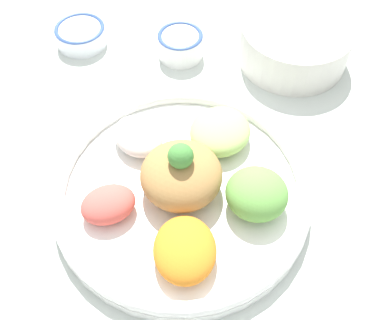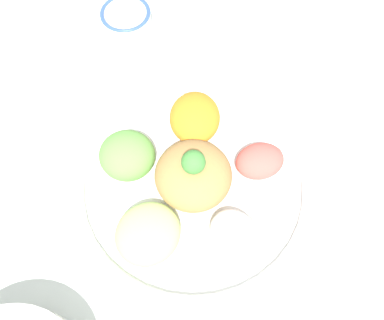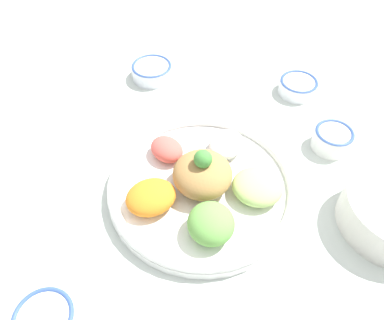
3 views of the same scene
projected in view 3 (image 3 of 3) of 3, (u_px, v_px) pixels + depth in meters
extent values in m
plane|color=silver|center=(209.00, 194.00, 0.74)|extent=(2.40, 2.40, 0.00)
cylinder|color=white|center=(202.00, 188.00, 0.74)|extent=(0.37, 0.37, 0.02)
torus|color=white|center=(202.00, 183.00, 0.73)|extent=(0.37, 0.37, 0.02)
ellipsoid|color=#E55B51|center=(167.00, 149.00, 0.77)|extent=(0.09, 0.09, 0.04)
ellipsoid|color=orange|center=(151.00, 197.00, 0.69)|extent=(0.10, 0.11, 0.04)
ellipsoid|color=#6BAD4C|center=(211.00, 223.00, 0.64)|extent=(0.09, 0.09, 0.06)
ellipsoid|color=#B7DB7A|center=(257.00, 187.00, 0.70)|extent=(0.12, 0.13, 0.04)
ellipsoid|color=white|center=(226.00, 144.00, 0.78)|extent=(0.11, 0.11, 0.04)
ellipsoid|color=#AD7F47|center=(203.00, 174.00, 0.71)|extent=(0.11, 0.11, 0.07)
sphere|color=#478E3D|center=(203.00, 159.00, 0.67)|extent=(0.03, 0.03, 0.03)
torus|color=#38569E|center=(43.00, 318.00, 0.55)|extent=(0.09, 0.09, 0.01)
cylinder|color=maroon|center=(43.00, 318.00, 0.56)|extent=(0.08, 0.08, 0.00)
cylinder|color=white|center=(332.00, 140.00, 0.81)|extent=(0.08, 0.08, 0.04)
torus|color=#38569E|center=(335.00, 133.00, 0.80)|extent=(0.08, 0.08, 0.01)
cylinder|color=#DBB251|center=(334.00, 134.00, 0.80)|extent=(0.07, 0.07, 0.00)
cylinder|color=white|center=(298.00, 87.00, 0.94)|extent=(0.09, 0.09, 0.03)
torus|color=#38569E|center=(299.00, 82.00, 0.93)|extent=(0.09, 0.09, 0.01)
cylinder|color=#5B3319|center=(299.00, 83.00, 0.93)|extent=(0.08, 0.08, 0.00)
cylinder|color=white|center=(152.00, 72.00, 0.98)|extent=(0.10, 0.10, 0.04)
torus|color=#38569E|center=(152.00, 66.00, 0.96)|extent=(0.10, 0.10, 0.01)
cylinder|color=maroon|center=(152.00, 67.00, 0.97)|extent=(0.09, 0.09, 0.00)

